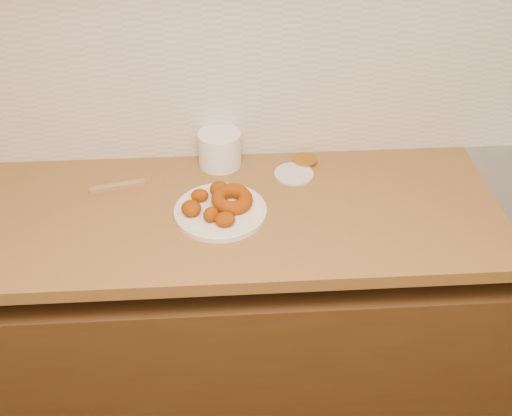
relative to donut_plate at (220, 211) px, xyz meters
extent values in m
cube|color=tan|center=(0.31, 0.33, 0.44)|extent=(4.00, 0.02, 2.70)
cube|color=#4D3018|center=(0.31, 0.02, -0.52)|extent=(3.60, 0.60, 0.77)
cube|color=olive|center=(-0.34, 0.02, -0.03)|extent=(2.30, 0.62, 0.04)
cube|color=beige|center=(0.31, 0.32, 0.29)|extent=(3.60, 0.02, 0.60)
cylinder|color=white|center=(0.00, 0.00, 0.00)|extent=(0.26, 0.26, 0.02)
torus|color=#9C3606|center=(0.03, 0.02, 0.03)|extent=(0.17, 0.17, 0.05)
ellipsoid|color=#9C3606|center=(-0.06, 0.05, 0.03)|extent=(0.05, 0.04, 0.04)
ellipsoid|color=#9C3606|center=(-0.08, -0.02, 0.03)|extent=(0.07, 0.07, 0.04)
ellipsoid|color=#9C3606|center=(-0.03, -0.05, 0.03)|extent=(0.06, 0.05, 0.05)
ellipsoid|color=#9C3606|center=(0.01, -0.07, 0.03)|extent=(0.06, 0.05, 0.04)
ellipsoid|color=#9C3606|center=(0.00, 0.06, 0.03)|extent=(0.08, 0.08, 0.05)
cylinder|color=white|center=(0.00, 0.26, 0.05)|extent=(0.15, 0.15, 0.11)
cylinder|color=silver|center=(0.23, 0.18, 0.00)|extent=(0.14, 0.14, 0.01)
cylinder|color=#AF7123|center=(0.27, 0.25, 0.00)|extent=(0.10, 0.10, 0.01)
cube|color=#997248|center=(-0.31, 0.15, 0.00)|extent=(0.16, 0.06, 0.01)
camera|label=1|loc=(0.01, -1.45, 1.11)|focal=45.00mm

